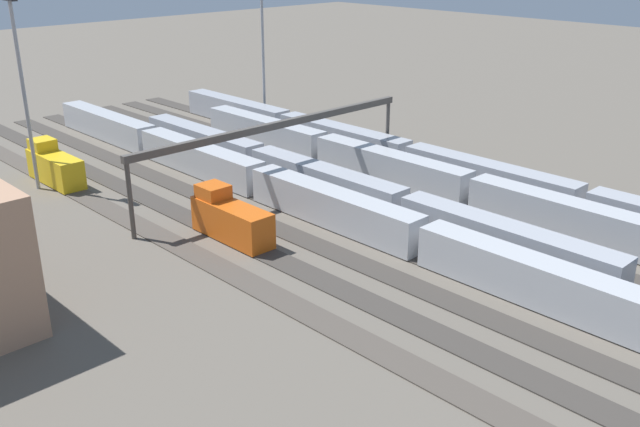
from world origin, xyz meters
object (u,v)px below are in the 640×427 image
train_on_track_0 (488,179)px  train_on_track_6 (230,219)px  train_on_track_4 (333,207)px  train_on_track_3 (324,183)px  light_mast_1 (19,63)px  signal_gantry (278,131)px  train_on_track_1 (461,187)px  train_on_track_7 (54,166)px  light_mast_0 (262,25)px

train_on_track_0 → train_on_track_6: (10.71, 30.00, 0.14)m
train_on_track_6 → train_on_track_4: size_ratio=0.08×
train_on_track_0 → train_on_track_3: size_ratio=1.68×
light_mast_1 → train_on_track_0: bearing=-136.4°
light_mast_1 → signal_gantry: 30.55m
train_on_track_0 → train_on_track_1: train_on_track_1 is taller
train_on_track_3 → signal_gantry: size_ratio=1.79×
light_mast_1 → signal_gantry: light_mast_1 is taller
light_mast_1 → train_on_track_7: bearing=-78.3°
train_on_track_1 → light_mast_0: 48.51m
train_on_track_4 → light_mast_0: (39.91, -24.00, 13.65)m
train_on_track_4 → light_mast_1: size_ratio=5.14×
train_on_track_4 → light_mast_1: (33.35, 17.56, 13.16)m
train_on_track_4 → signal_gantry: size_ratio=3.00×
train_on_track_1 → train_on_track_0: bearing=-93.7°
train_on_track_3 → light_mast_0: 40.91m
train_on_track_1 → light_mast_1: size_ratio=3.89×
train_on_track_0 → train_on_track_3: same height
train_on_track_6 → light_mast_1: light_mast_1 is taller
train_on_track_4 → light_mast_1: 39.92m
train_on_track_4 → train_on_track_7: (33.88, 15.00, 0.14)m
train_on_track_0 → light_mast_0: size_ratio=4.96×
train_on_track_1 → train_on_track_7: size_ratio=9.06×
train_on_track_0 → train_on_track_6: 31.85m
train_on_track_6 → light_mast_0: light_mast_0 is taller
train_on_track_0 → train_on_track_7: (39.99, 35.00, 0.14)m
train_on_track_3 → light_mast_0: light_mast_0 is taller
signal_gantry → train_on_track_6: bearing=119.0°
light_mast_0 → signal_gantry: size_ratio=0.60×
train_on_track_0 → signal_gantry: (17.65, 17.50, 5.71)m
train_on_track_4 → train_on_track_3: 8.08m
train_on_track_4 → train_on_track_6: bearing=65.3°
train_on_track_1 → train_on_track_3: size_ratio=1.27×
light_mast_1 → signal_gantry: (-21.81, -20.06, -7.45)m
light_mast_1 → train_on_track_6: bearing=-165.3°
light_mast_0 → signal_gantry: bearing=142.8°
train_on_track_0 → train_on_track_4: 20.91m
train_on_track_7 → train_on_track_4: bearing=-156.1°
train_on_track_4 → light_mast_1: bearing=27.8°
light_mast_1 → signal_gantry: bearing=-137.4°
train_on_track_6 → train_on_track_7: same height
train_on_track_6 → train_on_track_3: (1.74, -15.00, -0.14)m
train_on_track_0 → train_on_track_1: size_ratio=1.32×
train_on_track_0 → train_on_track_6: size_ratio=11.98×
train_on_track_1 → train_on_track_4: bearing=68.9°
train_on_track_1 → signal_gantry: signal_gantry is taller
train_on_track_7 → light_mast_1: (-0.53, 2.56, 13.02)m
train_on_track_1 → light_mast_1: bearing=39.8°
train_on_track_1 → signal_gantry: bearing=35.8°
train_on_track_1 → train_on_track_7: 49.74m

